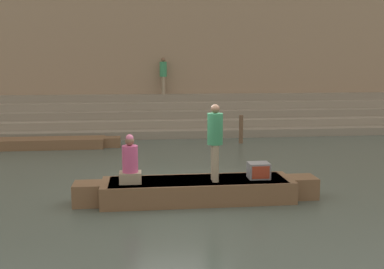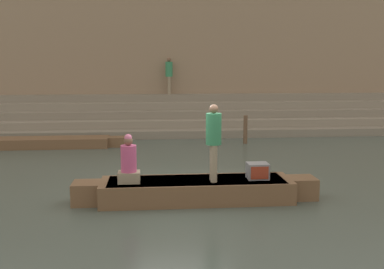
{
  "view_description": "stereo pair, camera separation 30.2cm",
  "coord_description": "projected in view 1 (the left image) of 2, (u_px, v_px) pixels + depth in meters",
  "views": [
    {
      "loc": [
        -1.05,
        -10.94,
        3.24
      ],
      "look_at": [
        0.28,
        0.53,
        1.42
      ],
      "focal_mm": 42.0,
      "sensor_mm": 36.0,
      "label": 1
    },
    {
      "loc": [
        -0.75,
        -10.97,
        3.24
      ],
      "look_at": [
        0.28,
        0.53,
        1.42
      ],
      "focal_mm": 42.0,
      "sensor_mm": 36.0,
      "label": 2
    }
  ],
  "objects": [
    {
      "name": "tv_set",
      "position": [
        259.0,
        171.0,
        10.76
      ],
      "size": [
        0.5,
        0.43,
        0.38
      ],
      "rotation": [
        0.0,
        0.0,
        -0.03
      ],
      "color": "slate",
      "rests_on": "rowboat_main"
    },
    {
      "name": "person_on_steps",
      "position": [
        163.0,
        73.0,
        22.19
      ],
      "size": [
        0.36,
        0.36,
        1.81
      ],
      "rotation": [
        0.0,
        0.0,
        4.14
      ],
      "color": "gray",
      "rests_on": "ghat_steps"
    },
    {
      "name": "ground_plane",
      "position": [
        184.0,
        193.0,
        11.36
      ],
      "size": [
        120.0,
        120.0,
        0.0
      ],
      "primitive_type": "plane",
      "color": "#47544C"
    },
    {
      "name": "rowboat_main",
      "position": [
        198.0,
        190.0,
        10.69
      ],
      "size": [
        5.8,
        1.31,
        0.52
      ],
      "rotation": [
        0.0,
        0.0,
        0.01
      ],
      "color": "brown",
      "rests_on": "ground"
    },
    {
      "name": "ghat_steps",
      "position": [
        162.0,
        118.0,
        21.57
      ],
      "size": [
        36.0,
        3.6,
        1.73
      ],
      "color": "gray",
      "rests_on": "ground"
    },
    {
      "name": "person_standing",
      "position": [
        215.0,
        137.0,
        10.39
      ],
      "size": [
        0.36,
        0.36,
        1.81
      ],
      "rotation": [
        0.0,
        0.0,
        0.1
      ],
      "color": "gray",
      "rests_on": "rowboat_main"
    },
    {
      "name": "person_rowing",
      "position": [
        130.0,
        164.0,
        10.31
      ],
      "size": [
        0.51,
        0.4,
        1.14
      ],
      "rotation": [
        0.0,
        0.0,
        -0.26
      ],
      "color": "gray",
      "rests_on": "rowboat_main"
    },
    {
      "name": "moored_boat_shore",
      "position": [
        45.0,
        143.0,
        17.4
      ],
      "size": [
        5.76,
        1.09,
        0.38
      ],
      "rotation": [
        0.0,
        0.0,
        -0.08
      ],
      "color": "brown",
      "rests_on": "ground"
    },
    {
      "name": "back_wall",
      "position": [
        160.0,
        58.0,
        22.99
      ],
      "size": [
        34.2,
        1.28,
        7.15
      ],
      "color": "#937A60",
      "rests_on": "ground"
    },
    {
      "name": "mooring_post",
      "position": [
        241.0,
        129.0,
        18.41
      ],
      "size": [
        0.17,
        0.17,
        1.16
      ],
      "primitive_type": "cylinder",
      "color": "brown",
      "rests_on": "ground"
    }
  ]
}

